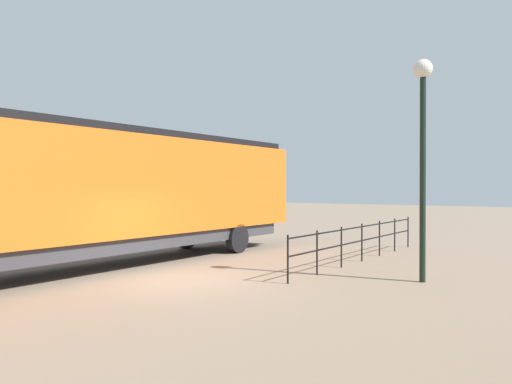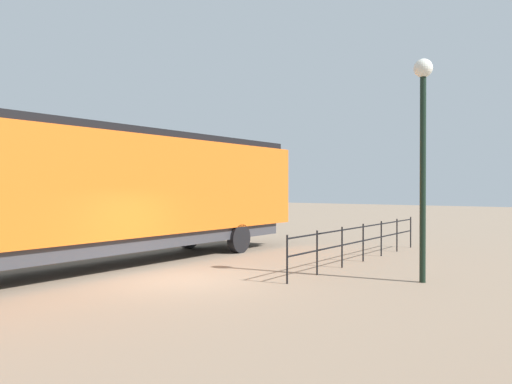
% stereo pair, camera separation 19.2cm
% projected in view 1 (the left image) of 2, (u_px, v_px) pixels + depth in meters
% --- Properties ---
extents(ground_plane, '(120.00, 120.00, 0.00)m').
position_uv_depth(ground_plane, '(183.00, 280.00, 13.93)').
color(ground_plane, '#84705B').
extents(locomotive, '(2.90, 18.71, 4.36)m').
position_uv_depth(locomotive, '(99.00, 190.00, 15.92)').
color(locomotive, orange).
rests_on(locomotive, ground_plane).
extents(lamp_post, '(0.49, 0.49, 5.89)m').
position_uv_depth(lamp_post, '(423.00, 128.00, 13.61)').
color(lamp_post, black).
rests_on(lamp_post, ground_plane).
extents(platform_fence, '(0.05, 9.86, 1.27)m').
position_uv_depth(platform_fence, '(362.00, 237.00, 17.45)').
color(platform_fence, black).
rests_on(platform_fence, ground_plane).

